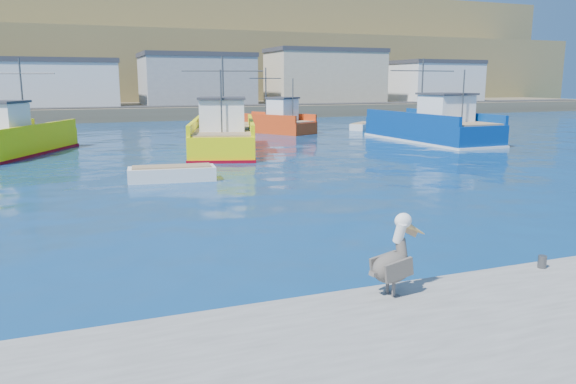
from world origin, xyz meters
The scene contains 10 objects.
ground centered at (0.00, 0.00, 0.00)m, with size 260.00×260.00×0.00m, color navy.
dock_bollards centered at (0.60, -3.40, 0.65)m, with size 36.20×0.20×0.30m.
far_shore centered at (0.00, 109.20, 8.98)m, with size 200.00×81.00×24.00m.
trawler_yellow_a centered at (-10.62, 28.40, 1.00)m, with size 7.77×11.01×6.42m.
trawler_yellow_b centered at (2.72, 24.85, 1.08)m, with size 7.39×12.75×6.61m.
trawler_blue centered at (20.38, 25.48, 1.14)m, with size 6.28×13.19×6.74m.
boat_orange centered at (11.11, 37.57, 1.04)m, with size 6.79×8.90×6.09m.
skiff_mid centered at (-2.64, 14.48, 0.29)m, with size 4.35×1.98×0.91m.
skiff_far centered at (20.62, 37.63, 0.27)m, with size 3.84×3.67×0.86m.
pelican centered at (-1.17, -3.58, 1.23)m, with size 1.39×0.66×1.71m.
Camera 1 is at (-7.17, -13.02, 4.83)m, focal length 35.00 mm.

